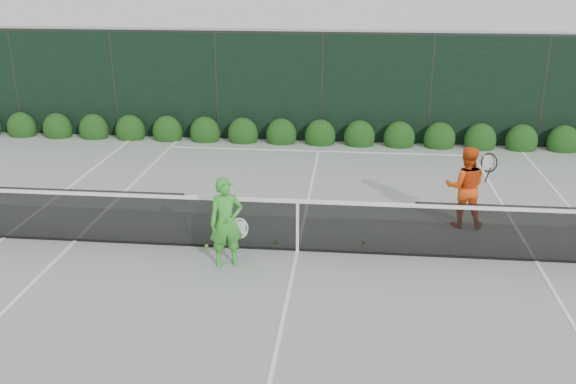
# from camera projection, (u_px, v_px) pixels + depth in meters

# --- Properties ---
(ground) EXTENTS (80.00, 80.00, 0.00)m
(ground) POSITION_uv_depth(u_px,v_px,m) (297.00, 251.00, 11.40)
(ground) COLOR gray
(ground) RESTS_ON ground
(tennis_net) EXTENTS (12.90, 0.10, 1.07)m
(tennis_net) POSITION_uv_depth(u_px,v_px,m) (296.00, 223.00, 11.23)
(tennis_net) COLOR black
(tennis_net) RESTS_ON ground
(player_woman) EXTENTS (0.68, 0.54, 1.54)m
(player_woman) POSITION_uv_depth(u_px,v_px,m) (226.00, 222.00, 10.64)
(player_woman) COLOR green
(player_woman) RESTS_ON ground
(player_man) EXTENTS (0.90, 0.65, 1.59)m
(player_man) POSITION_uv_depth(u_px,v_px,m) (465.00, 187.00, 12.24)
(player_man) COLOR #EE4F14
(player_man) RESTS_ON ground
(court_lines) EXTENTS (11.03, 23.83, 0.01)m
(court_lines) POSITION_uv_depth(u_px,v_px,m) (297.00, 251.00, 11.40)
(court_lines) COLOR white
(court_lines) RESTS_ON ground
(windscreen_fence) EXTENTS (32.00, 21.07, 3.06)m
(windscreen_fence) POSITION_uv_depth(u_px,v_px,m) (279.00, 233.00, 8.35)
(windscreen_fence) COLOR black
(windscreen_fence) RESTS_ON ground
(hedge_row) EXTENTS (31.66, 0.65, 0.94)m
(hedge_row) POSITION_uv_depth(u_px,v_px,m) (320.00, 136.00, 18.02)
(hedge_row) COLOR black
(hedge_row) RESTS_ON ground
(tennis_balls) EXTENTS (2.88, 0.53, 0.07)m
(tennis_balls) POSITION_uv_depth(u_px,v_px,m) (282.00, 243.00, 11.62)
(tennis_balls) COLOR #A9D930
(tennis_balls) RESTS_ON ground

